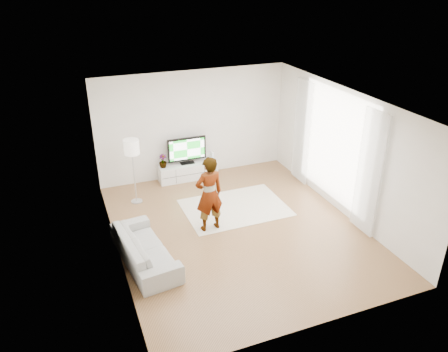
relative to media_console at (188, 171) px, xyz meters
name	(u,v)px	position (x,y,z in m)	size (l,w,h in m)	color
floor	(238,229)	(0.25, -2.76, -0.22)	(6.00, 6.00, 0.00)	#A6744B
ceiling	(240,102)	(0.25, -2.76, 2.58)	(6.00, 6.00, 0.00)	white
wall_left	(112,191)	(-2.25, -2.76, 1.18)	(0.02, 6.00, 2.80)	white
wall_right	(344,152)	(2.75, -2.76, 1.18)	(0.02, 6.00, 2.80)	white
wall_back	(193,124)	(0.25, 0.24, 1.18)	(5.00, 0.02, 2.80)	white
wall_front	(321,252)	(0.25, -5.76, 1.18)	(5.00, 0.02, 2.80)	white
window	(335,146)	(2.73, -2.46, 1.23)	(0.01, 2.60, 2.50)	white
curtain_near	(369,173)	(2.65, -3.76, 1.13)	(0.04, 0.70, 2.60)	white
curtain_far	(302,132)	(2.65, -1.16, 1.13)	(0.04, 0.70, 2.60)	white
media_console	(188,171)	(0.00, 0.00, 0.00)	(1.54, 0.44, 0.43)	white
television	(187,150)	(0.00, 0.03, 0.60)	(1.02, 0.20, 0.71)	black
game_console	(212,156)	(0.67, 0.00, 0.33)	(0.07, 0.17, 0.23)	white
potted_plant	(163,161)	(-0.65, 0.00, 0.39)	(0.20, 0.20, 0.36)	#3F7238
rug	(235,208)	(0.56, -1.89, -0.21)	(2.34, 1.69, 0.01)	white
player	(209,194)	(-0.30, -2.52, 0.62)	(0.60, 0.40, 1.65)	#334772
sofa	(145,248)	(-1.82, -3.16, 0.07)	(1.99, 0.78, 0.58)	#B4B4AF
floor_lamp	(132,150)	(-1.52, -0.76, 1.12)	(0.35, 0.35, 1.58)	silver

